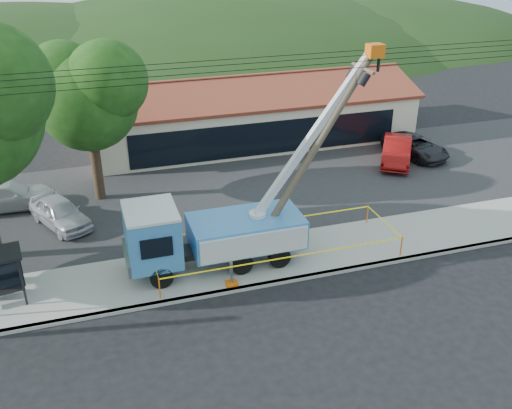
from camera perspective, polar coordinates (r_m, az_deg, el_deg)
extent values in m
plane|color=black|center=(23.50, 4.49, -10.55)|extent=(120.00, 120.00, 0.00)
cube|color=#AEACA3|center=(25.04, 2.72, -7.66)|extent=(60.00, 0.25, 0.15)
cube|color=#AEACA3|center=(26.53, 1.32, -5.47)|extent=(60.00, 4.00, 0.15)
cube|color=#28282B|center=(33.30, -3.10, 1.49)|extent=(60.00, 12.00, 0.10)
cube|color=beige|center=(40.89, -0.55, 8.86)|extent=(22.00, 8.00, 3.40)
cube|color=black|center=(37.35, 1.27, 6.66)|extent=(18.04, 0.08, 2.21)
cube|color=brown|center=(38.43, 0.32, 11.11)|extent=(22.50, 4.53, 1.52)
cube|color=brown|center=(42.13, -1.38, 12.50)|extent=(22.50, 4.53, 1.52)
cube|color=brown|center=(40.11, -0.57, 12.74)|extent=(22.50, 0.30, 0.25)
cylinder|color=#332316|center=(32.58, -15.66, 3.83)|extent=(0.56, 0.56, 4.18)
sphere|color=#1A3C10|center=(31.42, -16.47, 9.90)|extent=(5.25, 5.25, 5.25)
sphere|color=#1A3C10|center=(31.86, -18.66, 11.60)|extent=(4.20, 4.20, 4.20)
sphere|color=#1A3C10|center=(30.48, -14.69, 11.86)|extent=(4.20, 4.20, 4.20)
ellipsoid|color=#1E3814|center=(74.03, -23.78, 13.40)|extent=(78.40, 56.00, 28.00)
ellipsoid|color=#1E3814|center=(75.65, -4.09, 15.75)|extent=(89.60, 64.00, 32.00)
ellipsoid|color=#1E3814|center=(82.56, 10.09, 16.33)|extent=(72.80, 52.00, 26.00)
cylinder|color=black|center=(22.27, 2.32, 12.93)|extent=(60.00, 0.02, 0.02)
cylinder|color=black|center=(22.70, 1.89, 13.51)|extent=(60.00, 0.02, 0.02)
cylinder|color=black|center=(23.13, 1.47, 14.07)|extent=(60.00, 0.02, 0.02)
cylinder|color=black|center=(23.48, 1.15, 14.56)|extent=(60.00, 0.02, 0.02)
cylinder|color=black|center=(24.57, -9.44, -7.14)|extent=(0.99, 0.33, 0.99)
cylinder|color=black|center=(26.52, -10.22, -4.47)|extent=(0.99, 0.33, 0.99)
cylinder|color=black|center=(25.14, -1.45, -5.89)|extent=(0.99, 0.33, 0.99)
cylinder|color=black|center=(27.05, -2.82, -3.37)|extent=(0.99, 0.33, 0.99)
cylinder|color=black|center=(25.60, 2.35, -5.25)|extent=(0.99, 0.33, 0.99)
cylinder|color=black|center=(27.48, 0.73, -2.83)|extent=(0.99, 0.33, 0.99)
cube|color=black|center=(25.80, -3.59, -4.29)|extent=(7.27, 1.10, 0.28)
cube|color=#387AC6|center=(24.83, -10.34, -3.10)|extent=(2.20, 2.64, 2.31)
cube|color=silver|center=(24.26, -10.57, -0.61)|extent=(2.20, 2.64, 0.13)
cube|color=black|center=(24.68, -12.77, -3.11)|extent=(0.09, 1.98, 0.99)
cube|color=gray|center=(25.20, -12.78, -5.21)|extent=(0.17, 2.53, 0.55)
cube|color=#387AC6|center=(25.74, -1.02, -2.61)|extent=(5.07, 2.64, 1.32)
cylinder|color=silver|center=(25.65, 0.15, -1.47)|extent=(0.77, 0.77, 0.66)
cube|color=silver|center=(24.94, 5.72, 6.98)|extent=(5.28, 0.31, 7.12)
cube|color=gray|center=(24.98, 6.45, 7.64)|extent=(3.18, 0.20, 4.28)
cube|color=orange|center=(24.91, 11.81, 14.83)|extent=(0.66, 0.55, 0.55)
cube|color=orange|center=(24.66, -2.46, -7.87)|extent=(0.50, 0.50, 0.09)
cube|color=orange|center=(28.41, 1.12, -2.81)|extent=(0.50, 0.50, 0.09)
cylinder|color=brown|center=(25.13, 5.22, 4.44)|extent=(5.80, 0.34, 9.33)
cube|color=brown|center=(24.93, 10.66, 13.23)|extent=(0.17, 1.90, 0.17)
cylinder|color=black|center=(25.36, 9.61, 12.80)|extent=(0.60, 0.38, 0.65)
cylinder|color=black|center=(24.45, 10.72, 12.19)|extent=(0.60, 0.38, 0.65)
cylinder|color=black|center=(24.72, -22.34, -7.20)|extent=(0.10, 0.10, 2.19)
cylinder|color=black|center=(25.66, -22.55, -5.93)|extent=(0.10, 0.10, 2.19)
cylinder|color=orange|center=(23.91, -9.62, -8.26)|extent=(0.06, 0.06, 0.99)
cylinder|color=orange|center=(27.25, 14.32, -4.05)|extent=(0.06, 0.06, 0.99)
cylinder|color=orange|center=(29.76, 11.08, -0.95)|extent=(0.06, 0.06, 0.99)
cylinder|color=orange|center=(26.73, -10.73, -4.29)|extent=(0.06, 0.06, 0.99)
cube|color=#FFEB0D|center=(24.78, 3.22, -5.29)|extent=(11.20, 0.01, 0.06)
cube|color=#FFEB0D|center=(28.28, 12.71, -1.65)|extent=(0.01, 3.35, 0.06)
cube|color=#FFEB0D|center=(27.51, 0.78, -1.77)|extent=(11.20, 0.01, 0.06)
cube|color=#FFEB0D|center=(25.07, -10.29, -5.31)|extent=(0.01, 3.35, 0.06)
imported|color=#B7B8BF|center=(31.02, -18.79, -2.11)|extent=(3.45, 4.57, 1.45)
imported|color=maroon|center=(38.10, 13.76, 3.99)|extent=(4.09, 5.10, 1.63)
imported|color=silver|center=(33.87, -23.38, -0.46)|extent=(5.18, 2.24, 1.49)
imported|color=black|center=(39.51, 15.52, 4.59)|extent=(3.29, 5.19, 1.33)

